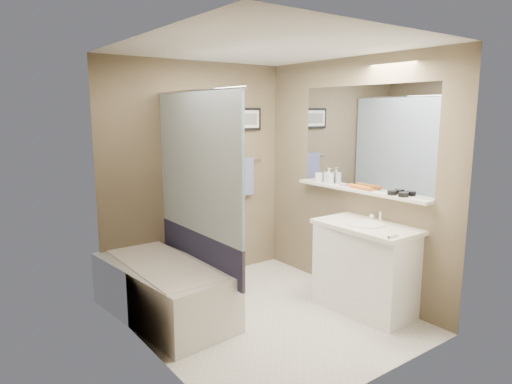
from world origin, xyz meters
TOP-DOWN VIEW (x-y plane):
  - ground at (0.00, 0.00)m, footprint 2.50×2.50m
  - ceiling at (0.00, 0.00)m, footprint 2.20×2.50m
  - wall_back at (0.00, 1.23)m, footprint 2.20×0.04m
  - wall_front at (0.00, -1.23)m, footprint 2.20×0.04m
  - wall_left at (-1.08, 0.00)m, footprint 0.04×2.50m
  - wall_right at (1.08, 0.00)m, footprint 0.04×2.50m
  - tile_surround at (-1.09, 0.50)m, footprint 0.02×1.55m
  - curtain_rod at (-0.40, 0.50)m, footprint 0.02×1.55m
  - curtain_upper at (-0.40, 0.50)m, footprint 0.03×1.45m
  - curtain_lower at (-0.40, 0.50)m, footprint 0.03×1.45m
  - mirror at (1.09, -0.15)m, footprint 0.02×1.60m
  - shelf at (1.04, -0.15)m, footprint 0.12×1.60m
  - towel_bar at (0.55, 1.22)m, footprint 0.60×0.02m
  - towel at (0.55, 1.20)m, footprint 0.34×0.05m
  - art_frame at (0.55, 1.23)m, footprint 0.62×0.02m
  - art_mat at (0.55, 1.22)m, footprint 0.56×0.00m
  - art_image at (0.55, 1.22)m, footprint 0.50×0.00m
  - door at (0.55, -1.24)m, footprint 0.80×0.02m
  - door_handle at (0.22, -1.19)m, footprint 0.10×0.02m
  - bathtub at (-0.75, 0.57)m, footprint 0.84×1.56m
  - tub_rim at (-0.75, 0.57)m, footprint 0.56×1.36m
  - toilet at (-0.02, 0.88)m, footprint 0.68×0.87m
  - vanity at (0.85, -0.44)m, footprint 0.56×0.93m
  - countertop at (0.84, -0.44)m, footprint 0.54×0.96m
  - sink_basin at (0.83, -0.44)m, footprint 0.34×0.34m
  - faucet_spout at (1.03, -0.44)m, footprint 0.02×0.02m
  - faucet_knob at (1.03, -0.34)m, footprint 0.05×0.05m
  - candle_bowl_near at (1.04, -0.68)m, footprint 0.09×0.09m
  - candle_bowl_far at (1.04, -0.56)m, footprint 0.09×0.09m
  - hair_brush_front at (1.04, -0.22)m, footprint 0.06×0.22m
  - hair_brush_back at (1.04, -0.16)m, footprint 0.05×0.22m
  - pink_comb at (1.04, 0.02)m, footprint 0.03×0.16m
  - glass_jar at (1.04, 0.41)m, footprint 0.08×0.08m
  - soap_bottle at (1.04, 0.26)m, footprint 0.08×0.08m

SIDE VIEW (x-z plane):
  - ground at x=0.00m, z-range 0.00..0.00m
  - bathtub at x=-0.75m, z-range 0.00..0.50m
  - toilet at x=-0.02m, z-range 0.00..0.78m
  - vanity at x=0.85m, z-range 0.00..0.80m
  - tub_rim at x=-0.75m, z-range 0.49..0.51m
  - curtain_lower at x=-0.40m, z-range 0.40..0.76m
  - countertop at x=0.84m, z-range 0.80..0.84m
  - sink_basin at x=0.83m, z-range 0.84..0.86m
  - faucet_knob at x=1.03m, z-range 0.84..0.90m
  - faucet_spout at x=1.03m, z-range 0.84..0.94m
  - tile_surround at x=-1.09m, z-range 0.00..2.00m
  - door at x=0.55m, z-range 0.00..2.00m
  - door_handle at x=0.22m, z-range 0.99..1.01m
  - shelf at x=1.04m, z-range 1.09..1.11m
  - pink_comb at x=1.04m, z-range 1.11..1.12m
  - towel at x=0.55m, z-range 0.90..1.34m
  - candle_bowl_near at x=1.04m, z-range 1.11..1.16m
  - candle_bowl_far at x=1.04m, z-range 1.11..1.16m
  - hair_brush_front at x=1.04m, z-range 1.12..1.16m
  - hair_brush_back at x=1.04m, z-range 1.12..1.16m
  - glass_jar at x=1.04m, z-range 1.11..1.22m
  - soap_bottle at x=1.04m, z-range 1.11..1.28m
  - wall_back at x=0.00m, z-range 0.00..2.40m
  - wall_front at x=0.00m, z-range 0.00..2.40m
  - wall_left at x=-1.08m, z-range 0.00..2.40m
  - wall_right at x=1.08m, z-range 0.00..2.40m
  - towel_bar at x=0.55m, z-range 1.29..1.31m
  - curtain_upper at x=-0.40m, z-range 0.76..2.04m
  - mirror at x=1.09m, z-range 1.12..2.12m
  - art_frame at x=0.55m, z-range 1.65..1.91m
  - art_mat at x=0.55m, z-range 1.68..1.88m
  - art_image at x=0.55m, z-range 1.72..1.84m
  - curtain_rod at x=-0.40m, z-range 2.04..2.06m
  - ceiling at x=0.00m, z-range 2.36..2.40m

